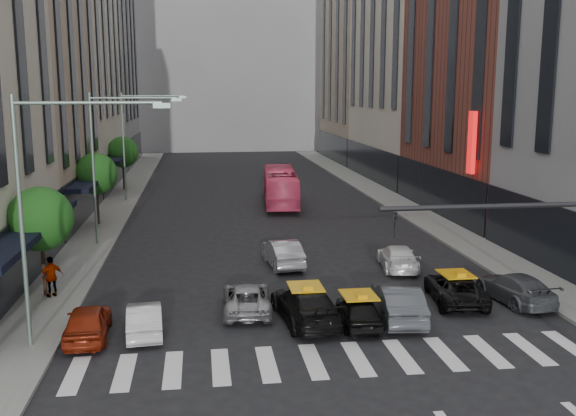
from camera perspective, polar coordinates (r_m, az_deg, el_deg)
name	(u,v)px	position (r m, az deg, el deg)	size (l,w,h in m)	color
ground	(351,378)	(21.77, 5.64, -14.84)	(160.00, 160.00, 0.00)	black
sidewalk_left	(111,214)	(50.43, -15.47, -0.51)	(3.00, 96.00, 0.15)	slate
sidewalk_right	(403,206)	(52.56, 10.22, 0.13)	(3.00, 96.00, 0.15)	slate
building_left_b	(16,50)	(48.78, -23.05, 12.78)	(8.00, 16.00, 24.00)	tan
building_left_d	(96,44)	(85.21, -16.66, 13.80)	(8.00, 18.00, 30.00)	gray
building_right_b	(494,39)	(51.14, 17.83, 14.08)	(8.00, 18.00, 26.00)	brown
building_right_d	(364,54)	(87.03, 6.75, 13.41)	(8.00, 18.00, 28.00)	tan
building_far	(227,34)	(104.61, -5.48, 15.10)	(30.00, 10.00, 36.00)	gray
tree_near	(40,219)	(30.49, -21.14, -0.93)	(2.88, 2.88, 4.95)	black
tree_mid	(96,174)	(46.02, -16.69, 2.93)	(2.88, 2.88, 4.95)	black
tree_far	(123,152)	(61.79, -14.49, 4.83)	(2.88, 2.88, 4.95)	black
streetlamp_near	(47,188)	(23.96, -20.61, 1.66)	(5.38, 0.25, 9.00)	gray
streetlamp_mid	(109,148)	(39.63, -15.63, 5.13)	(5.38, 0.25, 9.00)	gray
streetlamp_far	(135,132)	(55.49, -13.47, 6.61)	(5.38, 0.25, 9.00)	gray
liberty_sign	(472,143)	(42.93, 16.02, 5.61)	(0.30, 0.70, 4.00)	red
car_red	(88,322)	(25.71, -17.38, -9.63)	(1.58, 3.92, 1.34)	maroon
car_white_front	(144,319)	(25.67, -12.66, -9.57)	(1.30, 3.72, 1.23)	#B9B9B9
car_silver	(247,298)	(27.51, -3.70, -7.99)	(2.00, 4.34, 1.21)	gray
taxi_left	(306,305)	(26.26, 1.57, -8.57)	(2.06, 5.06, 1.47)	black
taxi_center	(359,311)	(26.02, 6.29, -9.06)	(1.48, 3.69, 1.26)	black
car_grey_mid	(398,302)	(26.91, 9.76, -8.21)	(1.59, 4.56, 1.50)	#3C3E43
taxi_right	(455,288)	(29.62, 14.65, -6.91)	(2.10, 4.55, 1.27)	black
car_grey_curb	(515,288)	(30.37, 19.52, -6.70)	(1.83, 4.50, 1.31)	#45494E
car_row2_left	(282,253)	(34.42, -0.50, -3.99)	(1.53, 4.37, 1.44)	#ADACB2
car_row2_right	(398,257)	(34.34, 9.73, -4.33)	(1.78, 4.37, 1.27)	white
bus	(280,187)	(52.78, -0.68, 1.91)	(2.52, 10.79, 3.01)	#F74876
pedestrian_far	(52,277)	(30.69, -20.28, -5.75)	(1.09, 0.45, 1.85)	gray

